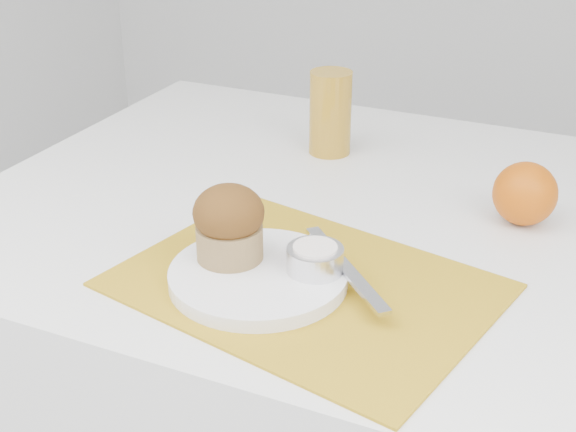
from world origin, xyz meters
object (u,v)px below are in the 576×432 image
at_px(orange, 525,194).
at_px(muffin, 229,223).
at_px(plate, 258,276).
at_px(juice_glass, 330,113).

height_order(orange, muffin, muffin).
bearing_deg(plate, juice_glass, 100.58).
xyz_separation_m(plate, orange, (0.24, 0.28, 0.03)).
relative_size(orange, juice_glass, 0.63).
distance_m(orange, muffin, 0.39).
distance_m(juice_glass, muffin, 0.39).
distance_m(plate, muffin, 0.07).
xyz_separation_m(orange, muffin, (-0.28, -0.27, 0.02)).
xyz_separation_m(plate, muffin, (-0.04, 0.01, 0.05)).
height_order(plate, juice_glass, juice_glass).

